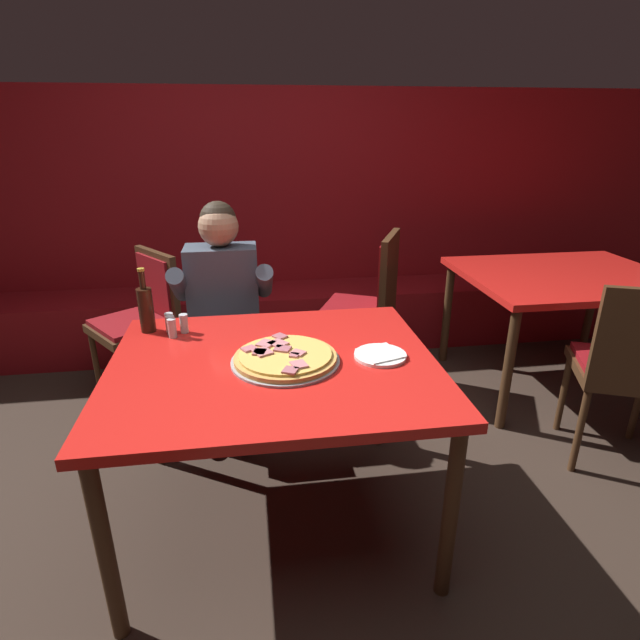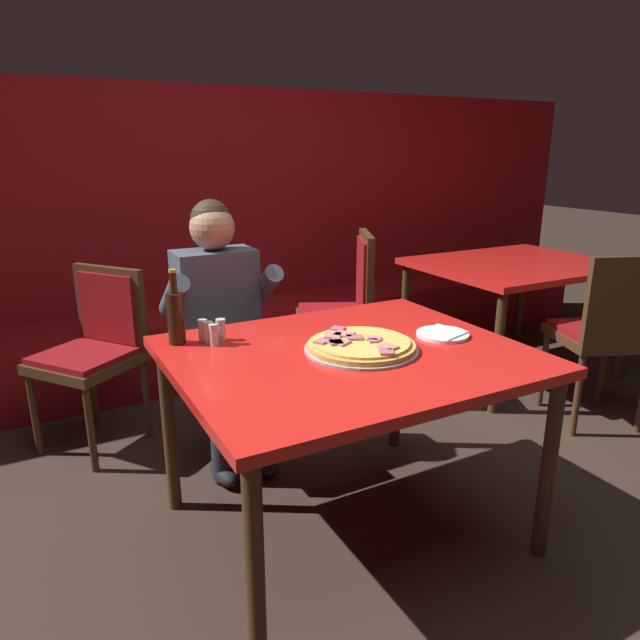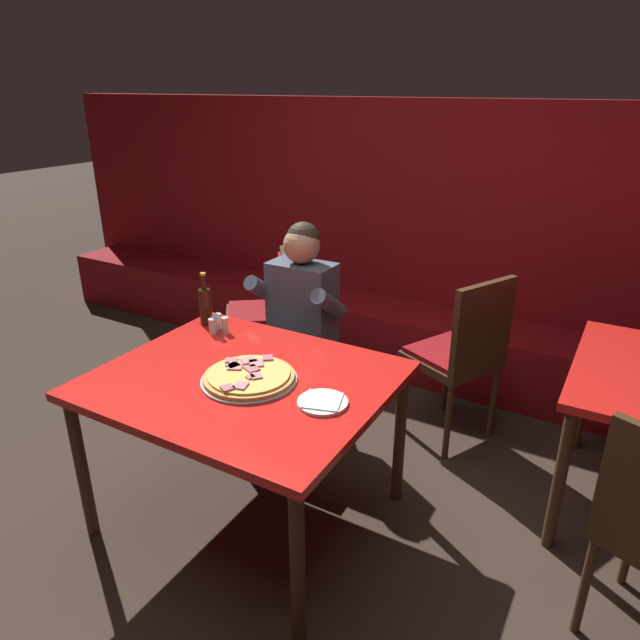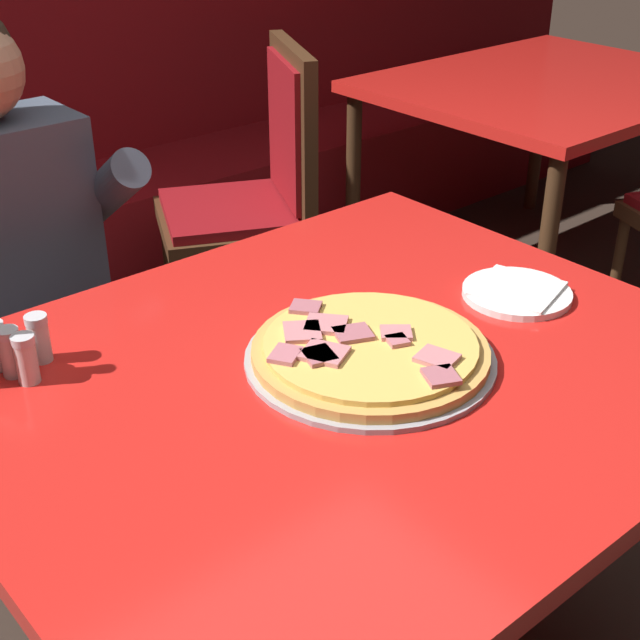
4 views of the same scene
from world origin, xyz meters
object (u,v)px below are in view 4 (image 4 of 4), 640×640
(pizza, at_px, (369,351))
(dining_chair_far_left, at_px, (257,188))
(plate_white_paper, at_px, (517,292))
(shaker_oregano, at_px, (39,340))
(diner_seated_blue_shirt, at_px, (24,282))
(main_dining_table, at_px, (342,404))
(shaker_red_pepper_flakes, at_px, (11,354))
(background_dining_table, at_px, (552,101))
(shaker_black_pepper, at_px, (26,361))

(pizza, relative_size, dining_chair_far_left, 0.42)
(pizza, distance_m, plate_white_paper, 0.38)
(shaker_oregano, distance_m, diner_seated_blue_shirt, 0.48)
(main_dining_table, distance_m, shaker_oregano, 0.52)
(pizza, xyz_separation_m, diner_seated_blue_shirt, (-0.27, 0.80, -0.09))
(pizza, relative_size, plate_white_paper, 2.03)
(shaker_red_pepper_flakes, height_order, diner_seated_blue_shirt, diner_seated_blue_shirt)
(background_dining_table, bearing_deg, pizza, -151.85)
(shaker_red_pepper_flakes, bearing_deg, main_dining_table, -37.69)
(diner_seated_blue_shirt, xyz_separation_m, dining_chair_far_left, (0.90, 0.36, -0.11))
(shaker_oregano, bearing_deg, shaker_red_pepper_flakes, -166.91)
(shaker_oregano, distance_m, shaker_red_pepper_flakes, 0.06)
(shaker_red_pepper_flakes, bearing_deg, shaker_black_pepper, -74.14)
(shaker_oregano, xyz_separation_m, diner_seated_blue_shirt, (0.15, 0.44, -0.11))
(shaker_oregano, bearing_deg, dining_chair_far_left, 37.51)
(plate_white_paper, distance_m, shaker_red_pepper_flakes, 0.93)
(plate_white_paper, distance_m, shaker_black_pepper, 0.91)
(shaker_red_pepper_flakes, xyz_separation_m, background_dining_table, (2.32, 0.64, -0.12))
(shaker_oregano, height_order, dining_chair_far_left, dining_chair_far_left)
(pizza, bearing_deg, shaker_black_pepper, 146.17)
(shaker_oregano, xyz_separation_m, background_dining_table, (2.26, 0.62, -0.12))
(shaker_oregano, bearing_deg, background_dining_table, 15.42)
(plate_white_paper, relative_size, diner_seated_blue_shirt, 0.16)
(shaker_red_pepper_flakes, bearing_deg, diner_seated_blue_shirt, 65.39)
(main_dining_table, distance_m, plate_white_paper, 0.44)
(main_dining_table, relative_size, diner_seated_blue_shirt, 1.00)
(diner_seated_blue_shirt, height_order, background_dining_table, diner_seated_blue_shirt)
(shaker_black_pepper, bearing_deg, shaker_oregano, 47.56)
(plate_white_paper, relative_size, background_dining_table, 0.17)
(shaker_oregano, bearing_deg, pizza, -40.66)
(plate_white_paper, bearing_deg, pizza, 178.40)
(main_dining_table, relative_size, shaker_oregano, 14.88)
(main_dining_table, bearing_deg, diner_seated_blue_shirt, 105.85)
(shaker_black_pepper, relative_size, diner_seated_blue_shirt, 0.07)
(plate_white_paper, xyz_separation_m, shaker_black_pepper, (-0.85, 0.32, 0.03))
(pizza, height_order, shaker_oregano, shaker_oregano)
(main_dining_table, height_order, shaker_red_pepper_flakes, shaker_red_pepper_flakes)
(shaker_black_pepper, bearing_deg, plate_white_paper, -20.88)
(shaker_red_pepper_flakes, distance_m, diner_seated_blue_shirt, 0.51)
(shaker_red_pepper_flakes, distance_m, dining_chair_far_left, 1.39)
(main_dining_table, xyz_separation_m, shaker_black_pepper, (-0.42, 0.30, 0.11))
(dining_chair_far_left, bearing_deg, pizza, -118.26)
(main_dining_table, relative_size, dining_chair_far_left, 1.25)
(pizza, bearing_deg, dining_chair_far_left, 61.74)
(pizza, xyz_separation_m, shaker_red_pepper_flakes, (-0.48, 0.35, 0.02))
(shaker_black_pepper, relative_size, dining_chair_far_left, 0.08)
(main_dining_table, height_order, plate_white_paper, plate_white_paper)
(background_dining_table, bearing_deg, shaker_red_pepper_flakes, -164.64)
(pizza, distance_m, diner_seated_blue_shirt, 0.85)
(main_dining_table, distance_m, dining_chair_far_left, 1.34)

